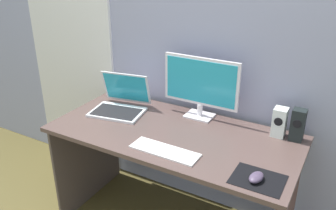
% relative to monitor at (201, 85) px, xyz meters
% --- Properties ---
extents(wall_back, '(6.00, 0.04, 2.50)m').
position_rel_monitor_xyz_m(wall_back, '(-0.05, 0.14, 0.28)').
color(wall_back, '#979CB8').
rests_on(wall_back, ground_plane).
extents(door_left, '(0.82, 0.02, 2.02)m').
position_rel_monitor_xyz_m(door_left, '(-1.19, 0.11, 0.04)').
color(door_left, white).
rests_on(door_left, ground_plane).
extents(desk, '(1.50, 0.71, 0.75)m').
position_rel_monitor_xyz_m(desk, '(-0.05, -0.27, -0.37)').
color(desk, brown).
rests_on(desk, ground_plane).
extents(monitor, '(0.51, 0.14, 0.40)m').
position_rel_monitor_xyz_m(monitor, '(0.00, 0.00, 0.00)').
color(monitor, white).
rests_on(monitor, desk).
extents(speaker_right, '(0.08, 0.07, 0.19)m').
position_rel_monitor_xyz_m(speaker_right, '(0.62, -0.00, -0.13)').
color(speaker_right, black).
rests_on(speaker_right, desk).
extents(speaker_near_monitor, '(0.08, 0.08, 0.18)m').
position_rel_monitor_xyz_m(speaker_near_monitor, '(0.51, -0.00, -0.13)').
color(speaker_near_monitor, white).
rests_on(speaker_near_monitor, desk).
extents(laptop, '(0.39, 0.37, 0.24)m').
position_rel_monitor_xyz_m(laptop, '(-0.51, -0.18, -0.17)').
color(laptop, silver).
rests_on(laptop, desk).
extents(keyboard_external, '(0.39, 0.13, 0.01)m').
position_rel_monitor_xyz_m(keyboard_external, '(0.02, -0.49, -0.22)').
color(keyboard_external, white).
rests_on(keyboard_external, desk).
extents(mousepad, '(0.25, 0.20, 0.00)m').
position_rel_monitor_xyz_m(mousepad, '(0.54, -0.49, -0.22)').
color(mousepad, black).
rests_on(mousepad, desk).
extents(mouse, '(0.08, 0.11, 0.04)m').
position_rel_monitor_xyz_m(mouse, '(0.53, -0.51, -0.20)').
color(mouse, '#50415B').
rests_on(mouse, mousepad).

